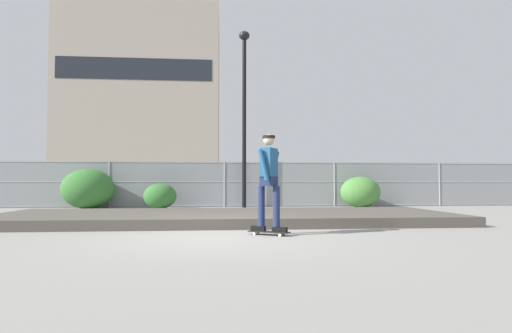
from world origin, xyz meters
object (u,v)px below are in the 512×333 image
object	(u,v)px
skateboard	(269,232)
street_lamp	(244,98)
shrub_left	(88,189)
shrub_center	(160,196)
shrub_right	(360,192)
parked_car_near	(167,186)
skater	(269,176)

from	to	relation	value
skateboard	street_lamp	world-z (taller)	street_lamp
shrub_left	shrub_center	size ratio (longest dim) A/B	1.58
shrub_right	street_lamp	bearing A→B (deg)	174.41
skateboard	shrub_left	xyz separation A→B (m)	(-5.96, 8.32, 0.70)
parked_car_near	shrub_center	distance (m)	3.73
skateboard	shrub_right	bearing A→B (deg)	60.47
skateboard	shrub_right	world-z (taller)	shrub_right
skater	shrub_left	bearing A→B (deg)	125.64
skateboard	shrub_left	size ratio (longest dim) A/B	0.40
shrub_left	shrub_right	bearing A→B (deg)	-0.63
skateboard	shrub_center	bearing A→B (deg)	111.68
skateboard	shrub_left	distance (m)	10.26
skater	shrub_center	size ratio (longest dim) A/B	1.47
shrub_right	parked_car_near	bearing A→B (deg)	156.00
shrub_left	shrub_right	size ratio (longest dim) A/B	1.23
parked_car_near	shrub_right	size ratio (longest dim) A/B	2.77
street_lamp	parked_car_near	xyz separation A→B (m)	(-3.49, 3.16, -3.59)
shrub_left	skater	bearing A→B (deg)	-54.36
parked_car_near	shrub_center	size ratio (longest dim) A/B	3.55
skateboard	street_lamp	size ratio (longest dim) A/B	0.11
shrub_center	shrub_right	xyz separation A→B (m)	(7.87, 0.09, 0.13)
skater	parked_car_near	bearing A→B (deg)	106.37
street_lamp	parked_car_near	bearing A→B (deg)	137.83
skater	shrub_right	bearing A→B (deg)	60.47
parked_car_near	shrub_right	xyz separation A→B (m)	(8.12, -3.61, -0.22)
street_lamp	shrub_center	size ratio (longest dim) A/B	5.75
street_lamp	shrub_right	xyz separation A→B (m)	(4.63, -0.45, -3.81)
parked_car_near	shrub_left	world-z (taller)	parked_car_near
skateboard	shrub_center	xyz separation A→B (m)	(-3.22, 8.11, 0.42)
skateboard	skater	xyz separation A→B (m)	(0.00, 0.00, 1.06)
street_lamp	shrub_right	distance (m)	6.01
parked_car_near	skater	bearing A→B (deg)	-73.63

